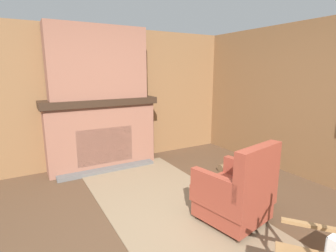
# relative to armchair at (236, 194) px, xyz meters

# --- Properties ---
(ground_plane) EXTENTS (14.00, 14.00, 0.00)m
(ground_plane) POSITION_rel_armchair_xyz_m (-0.08, -0.76, -0.34)
(ground_plane) COLOR #4C3523
(wood_panel_wall_left) EXTENTS (0.06, 5.74, 2.37)m
(wood_panel_wall_left) POSITION_rel_armchair_xyz_m (-2.68, -0.76, 0.84)
(wood_panel_wall_left) COLOR brown
(wood_panel_wall_left) RESTS_ON ground
(wood_panel_wall_back) EXTENTS (5.74, 0.09, 2.37)m
(wood_panel_wall_back) POSITION_rel_armchair_xyz_m (-0.07, 1.84, 0.84)
(wood_panel_wall_back) COLOR brown
(wood_panel_wall_back) RESTS_ON ground
(fireplace_hearth) EXTENTS (0.62, 1.89, 1.19)m
(fireplace_hearth) POSITION_rel_armchair_xyz_m (-2.43, -0.76, 0.25)
(fireplace_hearth) COLOR brown
(fireplace_hearth) RESTS_ON ground
(chimney_breast) EXTENTS (0.36, 1.57, 1.16)m
(chimney_breast) POSITION_rel_armchair_xyz_m (-2.45, -0.76, 1.43)
(chimney_breast) COLOR brown
(chimney_breast) RESTS_ON fireplace_hearth
(area_rug) EXTENTS (3.73, 1.50, 0.01)m
(area_rug) POSITION_rel_armchair_xyz_m (-0.47, -0.45, -0.34)
(area_rug) COLOR #7A664C
(area_rug) RESTS_ON ground
(armchair) EXTENTS (0.79, 0.78, 0.93)m
(armchair) POSITION_rel_armchair_xyz_m (0.00, 0.00, 0.00)
(armchair) COLOR brown
(armchair) RESTS_ON ground
(firewood_stack) EXTENTS (0.40, 0.36, 0.13)m
(firewood_stack) POSITION_rel_armchair_xyz_m (-1.10, 1.02, -0.28)
(firewood_stack) COLOR brown
(firewood_stack) RESTS_ON ground
(oil_lamp_vase) EXTENTS (0.13, 0.13, 0.23)m
(oil_lamp_vase) POSITION_rel_armchair_xyz_m (-2.49, -1.03, 0.93)
(oil_lamp_vase) COLOR silver
(oil_lamp_vase) RESTS_ON fireplace_hearth
(storage_case) EXTENTS (0.17, 0.27, 0.15)m
(storage_case) POSITION_rel_armchair_xyz_m (-2.49, -0.66, 0.92)
(storage_case) COLOR black
(storage_case) RESTS_ON fireplace_hearth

